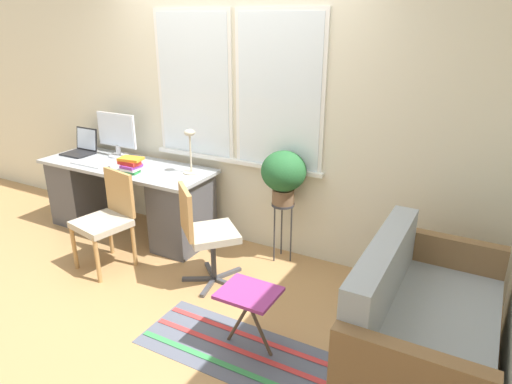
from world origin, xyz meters
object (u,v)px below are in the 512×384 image
Objects in this scene: keyboard at (89,164)px; mouse at (108,168)px; plant_stand at (283,212)px; folding_stool at (249,298)px; office_chair_swivel at (205,232)px; desk_chair_wooden at (107,217)px; monitor at (117,134)px; book_stack at (130,165)px; laptop at (81,148)px; desk_lamp at (190,146)px; potted_plant at (284,173)px; couch_loveseat at (419,333)px.

keyboard is 6.70× the size of mouse.
folding_stool is (0.34, -1.21, -0.07)m from plant_stand.
office_chair_swivel is (1.56, -0.26, -0.27)m from keyboard.
mouse is 0.07× the size of desk_chair_wooden.
monitor is 0.57× the size of office_chair_swivel.
book_stack reaches higher than plant_stand.
laptop is 1.27m from desk_chair_wooden.
desk_lamp is 0.98m from desk_chair_wooden.
mouse is 0.86m from desk_lamp.
potted_plant is at bearing 15.80° from book_stack.
mouse is 0.12× the size of potted_plant.
keyboard is 1.61m from office_chair_swivel.
laptop is 0.67× the size of folding_stool.
plant_stand is (1.40, 0.40, -0.34)m from book_stack.
mouse is 1.34m from office_chair_swivel.
desk_chair_wooden is at bearing 88.17° from couch_loveseat.
monitor is at bearing 19.29° from office_chair_swivel.
desk_chair_wooden is 0.61× the size of couch_loveseat.
monitor is 0.58× the size of desk_chair_wooden.
couch_loveseat is at bearing -33.88° from plant_stand.
potted_plant is 1.33m from folding_stool.
office_chair_swivel reaches higher than folding_stool.
monitor is at bearing 121.32° from mouse.
laptop is 0.54× the size of plant_stand.
monitor reaches higher than mouse.
desk_lamp is at bearing 70.55° from couch_loveseat.
desk_chair_wooden reaches higher than folding_stool.
monitor reaches higher than office_chair_swivel.
keyboard is at bearing -168.22° from potted_plant.
laptop is at bearing 157.46° from desk_chair_wooden.
desk_lamp is 1.76m from folding_stool.
office_chair_swivel is at bearing -119.90° from potted_plant.
office_chair_swivel is at bearing -119.90° from plant_stand.
potted_plant is at bearing 14.06° from mouse.
office_chair_swivel is at bearing -15.02° from book_stack.
keyboard is at bearing 160.59° from folding_stool.
monitor is 1.01m from desk_lamp.
office_chair_swivel is (0.52, -0.55, -0.52)m from desk_lamp.
couch_loveseat reaches higher than desk_chair_wooden.
laptop is 0.35× the size of desk_chair_wooden.
desk_chair_wooden reaches higher than plant_stand.
desk_chair_wooden is 1.78× the size of potted_plant.
office_chair_swivel is at bearing -46.69° from desk_lamp.
monitor is 0.44m from keyboard.
desk_lamp is 0.92m from office_chair_swivel.
laptop is 0.22× the size of couch_loveseat.
monitor reaches higher than couch_loveseat.
monitor reaches higher than keyboard.
monitor is 1.26× the size of keyboard.
laptop is 5.12× the size of mouse.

